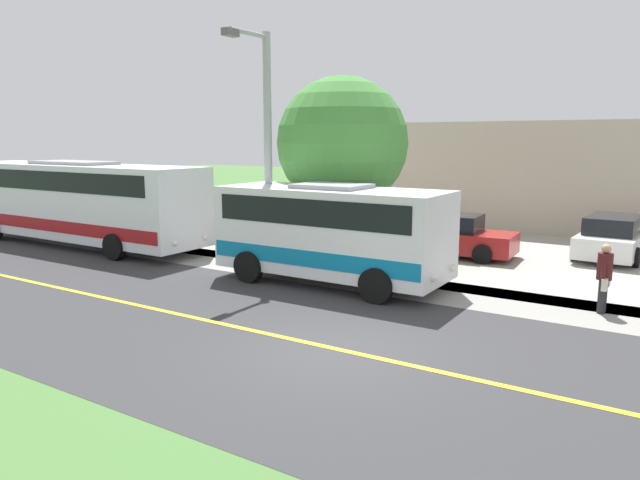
{
  "coord_description": "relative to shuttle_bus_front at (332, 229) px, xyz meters",
  "views": [
    {
      "loc": [
        9.3,
        5.49,
        4.02
      ],
      "look_at": [
        -3.5,
        -2.62,
        1.4
      ],
      "focal_mm": 32.9,
      "sensor_mm": 36.0,
      "label": 1
    }
  ],
  "objects": [
    {
      "name": "ground_plane",
      "position": [
        4.51,
        2.87,
        -1.54
      ],
      "size": [
        120.0,
        120.0,
        0.0
      ],
      "primitive_type": "plane",
      "color": "#477238"
    },
    {
      "name": "road_surface",
      "position": [
        4.51,
        2.87,
        -1.54
      ],
      "size": [
        8.0,
        100.0,
        0.01
      ],
      "primitive_type": "cube",
      "color": "#333335",
      "rests_on": "ground"
    },
    {
      "name": "sidewalk",
      "position": [
        -0.69,
        2.87,
        -1.54
      ],
      "size": [
        2.4,
        100.0,
        0.01
      ],
      "primitive_type": "cube",
      "color": "gray",
      "rests_on": "ground"
    },
    {
      "name": "parking_lot_surface",
      "position": [
        -7.89,
        5.87,
        -1.54
      ],
      "size": [
        14.0,
        36.0,
        0.01
      ],
      "primitive_type": "cube",
      "color": "#9E9991",
      "rests_on": "ground"
    },
    {
      "name": "road_centre_line",
      "position": [
        4.51,
        2.87,
        -1.53
      ],
      "size": [
        0.16,
        100.0,
        0.0
      ],
      "primitive_type": "cube",
      "color": "gold",
      "rests_on": "ground"
    },
    {
      "name": "shuttle_bus_front",
      "position": [
        0.0,
        0.0,
        0.0
      ],
      "size": [
        2.67,
        6.63,
        2.8
      ],
      "color": "white",
      "rests_on": "ground"
    },
    {
      "name": "transit_bus_rear",
      "position": [
        -0.05,
        -11.45,
        0.21
      ],
      "size": [
        2.77,
        11.91,
        3.19
      ],
      "color": "white",
      "rests_on": "ground"
    },
    {
      "name": "pedestrian_with_bags",
      "position": [
        -0.94,
        6.85,
        -0.67
      ],
      "size": [
        0.72,
        0.34,
        1.63
      ],
      "color": "#262628",
      "rests_on": "ground"
    },
    {
      "name": "street_light_pole",
      "position": [
        -0.36,
        -2.56,
        2.41
      ],
      "size": [
        1.97,
        0.24,
        7.11
      ],
      "color": "#9E9EA3",
      "rests_on": "ground"
    },
    {
      "name": "parked_car_near",
      "position": [
        -5.61,
        1.37,
        -0.85
      ],
      "size": [
        2.2,
        4.49,
        1.45
      ],
      "color": "#A51E1E",
      "rests_on": "ground"
    },
    {
      "name": "parked_car_far",
      "position": [
        -8.25,
        6.26,
        -0.85
      ],
      "size": [
        4.49,
        2.19,
        1.45
      ],
      "color": "white",
      "rests_on": "ground"
    },
    {
      "name": "tree_curbside",
      "position": [
        -2.89,
        -1.36,
        2.33
      ],
      "size": [
        4.29,
        4.29,
        6.03
      ],
      "color": "brown",
      "rests_on": "ground"
    },
    {
      "name": "commercial_building",
      "position": [
        -16.89,
        2.35,
        0.84
      ],
      "size": [
        10.0,
        19.73,
        4.77
      ],
      "primitive_type": "cube",
      "color": "#B7A893",
      "rests_on": "ground"
    }
  ]
}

